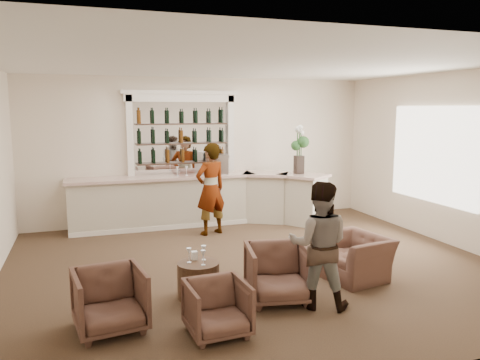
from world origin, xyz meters
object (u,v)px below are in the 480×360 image
(sommelier, at_px, (211,189))
(armchair_far, at_px, (353,257))
(guest, at_px, (319,245))
(espresso_machine, at_px, (217,164))
(cocktail_table, at_px, (198,280))
(armchair_left, at_px, (110,300))
(armchair_center, at_px, (217,308))
(armchair_right, at_px, (278,273))
(bar_counter, at_px, (202,200))
(flower_vase, at_px, (299,147))

(sommelier, bearing_deg, armchair_far, 94.61)
(guest, xyz_separation_m, espresso_machine, (-0.02, 4.83, 0.52))
(cocktail_table, xyz_separation_m, armchair_left, (-1.22, -0.62, 0.12))
(guest, height_order, armchair_center, guest)
(guest, distance_m, armchair_far, 1.38)
(armchair_far, bearing_deg, armchair_right, -84.01)
(armchair_right, height_order, espresso_machine, espresso_machine)
(bar_counter, bearing_deg, flower_vase, -13.42)
(bar_counter, xyz_separation_m, sommelier, (-0.01, -0.81, 0.38))
(armchair_far, height_order, espresso_machine, espresso_machine)
(bar_counter, bearing_deg, espresso_machine, 11.26)
(guest, height_order, espresso_machine, guest)
(cocktail_table, height_order, espresso_machine, espresso_machine)
(sommelier, distance_m, guest, 3.96)
(cocktail_table, xyz_separation_m, flower_vase, (3.18, 3.45, 1.50))
(armchair_left, height_order, espresso_machine, espresso_machine)
(armchair_right, distance_m, flower_vase, 4.67)
(sommelier, distance_m, flower_vase, 2.31)
(sommelier, distance_m, espresso_machine, 1.05)
(sommelier, relative_size, armchair_right, 2.24)
(sommelier, height_order, guest, sommelier)
(sommelier, distance_m, armchair_center, 4.46)
(armchair_right, bearing_deg, sommelier, 100.43)
(cocktail_table, height_order, armchair_left, armchair_left)
(armchair_center, distance_m, armchair_far, 2.74)
(bar_counter, height_order, flower_vase, flower_vase)
(flower_vase, bearing_deg, armchair_left, -137.21)
(armchair_far, height_order, flower_vase, flower_vase)
(cocktail_table, distance_m, sommelier, 3.39)
(armchair_center, bearing_deg, armchair_left, 153.34)
(armchair_left, bearing_deg, bar_counter, 55.94)
(guest, relative_size, armchair_center, 2.39)
(armchair_left, height_order, armchair_far, armchair_left)
(armchair_left, xyz_separation_m, armchair_right, (2.22, 0.17, 0.02))
(bar_counter, relative_size, armchair_center, 8.14)
(armchair_left, relative_size, armchair_center, 1.16)
(armchair_left, height_order, armchair_right, armchair_right)
(cocktail_table, bearing_deg, armchair_right, -24.33)
(armchair_center, bearing_deg, sommelier, 72.64)
(armchair_left, bearing_deg, armchair_right, -3.56)
(espresso_machine, bearing_deg, armchair_center, -91.83)
(guest, relative_size, armchair_far, 1.64)
(guest, height_order, flower_vase, flower_vase)
(sommelier, height_order, espresso_machine, sommelier)
(espresso_machine, bearing_deg, armchair_far, -61.64)
(guest, relative_size, espresso_machine, 3.33)
(cocktail_table, height_order, armchair_center, armchair_center)
(armchair_right, relative_size, armchair_far, 0.83)
(armchair_left, relative_size, armchair_right, 0.96)
(armchair_left, bearing_deg, guest, -11.51)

